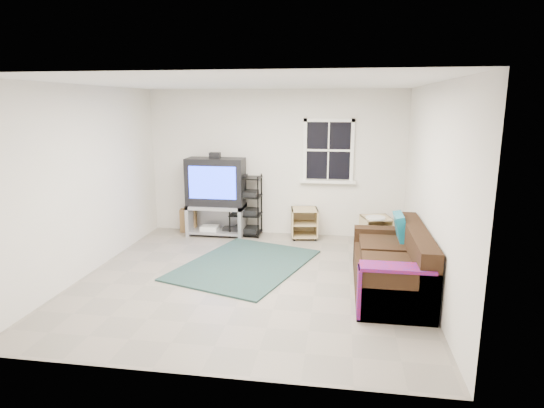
% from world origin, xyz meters
% --- Properties ---
extents(room, '(4.60, 4.62, 4.60)m').
position_xyz_m(room, '(0.95, 2.27, 1.48)').
color(room, gray).
rests_on(room, ground).
extents(tv_unit, '(1.03, 0.51, 1.51)m').
position_xyz_m(tv_unit, '(-1.03, 2.02, 0.83)').
color(tv_unit, '#97979F').
rests_on(tv_unit, ground).
extents(av_rack, '(0.56, 0.40, 1.11)m').
position_xyz_m(av_rack, '(-0.50, 2.08, 0.48)').
color(av_rack, black).
rests_on(av_rack, ground).
extents(side_table_left, '(0.52, 0.52, 0.54)m').
position_xyz_m(side_table_left, '(0.56, 2.09, 0.29)').
color(side_table_left, tan).
rests_on(side_table_left, ground).
extents(side_table_right, '(0.56, 0.56, 0.53)m').
position_xyz_m(side_table_right, '(1.78, 1.79, 0.29)').
color(side_table_right, tan).
rests_on(side_table_right, ground).
extents(sofa, '(0.87, 1.96, 0.89)m').
position_xyz_m(sofa, '(1.88, -0.10, 0.32)').
color(sofa, black).
rests_on(sofa, ground).
extents(shag_rug, '(2.16, 2.54, 0.03)m').
position_xyz_m(shag_rug, '(-0.19, 0.50, 0.01)').
color(shag_rug, '#2F1F15').
rests_on(shag_rug, ground).
extents(paper_bag, '(0.32, 0.23, 0.43)m').
position_xyz_m(paper_bag, '(-1.61, 2.15, 0.21)').
color(paper_bag, '#A17948').
rests_on(paper_bag, ground).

